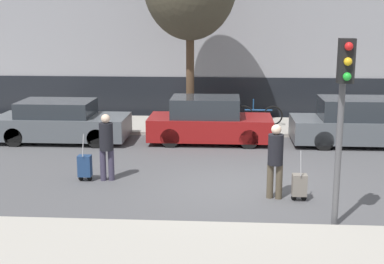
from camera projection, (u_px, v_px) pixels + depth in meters
name	position (u px, v px, depth m)	size (l,w,h in m)	color
ground_plane	(237.00, 188.00, 12.77)	(80.00, 80.00, 0.00)	#4C4C4F
sidewalk_near	(241.00, 253.00, 9.10)	(28.00, 2.50, 0.12)	#A39E93
sidewalk_far	(234.00, 126.00, 19.58)	(28.00, 3.00, 0.12)	#A39E93
parked_car_0	(61.00, 122.00, 17.35)	(4.24, 1.81, 1.34)	#4C5156
parked_car_1	(209.00, 122.00, 17.21)	(3.94, 1.73, 1.47)	maroon
parked_car_2	(364.00, 123.00, 16.86)	(4.65, 1.79, 1.49)	#4C5156
pedestrian_left	(106.00, 143.00, 13.14)	(0.35, 0.34, 1.68)	#383347
trolley_left	(85.00, 166.00, 13.21)	(0.34, 0.29, 1.19)	navy
pedestrian_right	(275.00, 157.00, 11.82)	(0.35, 0.34, 1.69)	#4C4233
trolley_right	(299.00, 185.00, 11.80)	(0.34, 0.29, 1.14)	slate
traffic_light	(343.00, 95.00, 9.79)	(0.28, 0.47, 3.63)	#515154
parked_bicycle	(258.00, 115.00, 19.35)	(1.77, 0.06, 0.96)	black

